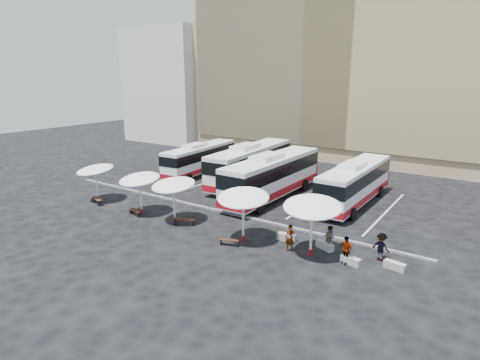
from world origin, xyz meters
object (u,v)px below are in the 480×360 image
Objects in this scene: sunshade_2 at (173,185)px; passenger_3 at (381,247)px; passenger_0 at (290,238)px; wood_bench_3 at (229,241)px; conc_bench_2 at (351,261)px; sunshade_4 at (313,207)px; sunshade_1 at (140,179)px; sunshade_3 at (243,198)px; conc_bench_1 at (325,246)px; wood_bench_1 at (135,211)px; sunshade_0 at (95,170)px; wood_bench_0 at (97,200)px; conc_bench_0 at (287,237)px; bus_0 at (200,158)px; conc_bench_3 at (395,266)px; wood_bench_2 at (183,220)px; bus_2 at (273,175)px; passenger_2 at (345,250)px; passenger_1 at (329,237)px; bus_3 at (355,182)px; bus_1 at (251,163)px.

sunshade_2 is 15.16m from passenger_3.
wood_bench_3 is at bearing -165.70° from passenger_0.
passenger_0 reaches higher than conc_bench_2.
sunshade_1 is at bearing -177.92° from sunshade_4.
sunshade_3 reaches higher than conc_bench_1.
sunshade_0 is at bearing 172.31° from wood_bench_1.
wood_bench_0 is 1.27× the size of conc_bench_0.
bus_0 is at bearing 88.13° from wood_bench_0.
sunshade_4 is 6.05m from wood_bench_3.
bus_0 reaches higher than passenger_3.
conc_bench_3 is (15.88, 1.42, -2.68)m from sunshade_2.
sunshade_4 is at bearing 3.28° from wood_bench_2.
wood_bench_2 is at bearing -176.72° from sunshade_4.
conc_bench_1 is 1.05× the size of conc_bench_2.
sunshade_2 is at bearing -107.27° from bus_2.
wood_bench_2 reaches higher than wood_bench_3.
sunshade_0 is 22.64m from passenger_2.
bus_2 is at bearing 125.34° from conc_bench_0.
sunshade_2 is 2.44× the size of wood_bench_1.
bus_0 reaches higher than conc_bench_3.
passenger_1 is (20.99, 1.88, -2.01)m from sunshade_0.
bus_0 is at bearing 109.54° from sunshade_1.
bus_3 reaches higher than wood_bench_1.
sunshade_0 is at bearing 18.15° from passenger_3.
conc_bench_0 is 0.73× the size of passenger_3.
sunshade_1 is 2.26× the size of passenger_1.
sunshade_3 reaches higher than wood_bench_1.
conc_bench_1 is (14.96, 1.89, -2.62)m from sunshade_1.
passenger_1 is (1.92, 1.73, -0.09)m from passenger_0.
bus_1 is at bearing 132.18° from conc_bench_0.
bus_1 is at bearing 79.84° from sunshade_1.
passenger_2 reaches higher than conc_bench_1.
conc_bench_0 is at bearing 45.96° from wood_bench_3.
sunshade_0 reaches higher than conc_bench_1.
sunshade_2 reaches higher than sunshade_0.
conc_bench_1 is at bearing 74.18° from sunshade_4.
sunshade_2 is 9.29m from conc_bench_0.
sunshade_4 is 3.26m from conc_bench_1.
wood_bench_1 is (4.54, -13.63, -1.46)m from bus_0.
bus_1 is 1.01× the size of bus_2.
bus_2 is 13.97m from passenger_3.
bus_2 is 11.55m from passenger_0.
passenger_0 is (3.35, 0.31, -2.17)m from sunshade_3.
passenger_3 is (1.66, 1.58, 0.02)m from passenger_2.
bus_2 is at bearing 130.89° from sunshade_4.
sunshade_4 is at bearing -174.77° from conc_bench_2.
passenger_0 is at bearing 21.14° from wood_bench_3.
sunshade_1 reaches higher than sunshade_0.
sunshade_3 reaches higher than wood_bench_3.
conc_bench_0 is at bearing 10.44° from sunshade_2.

